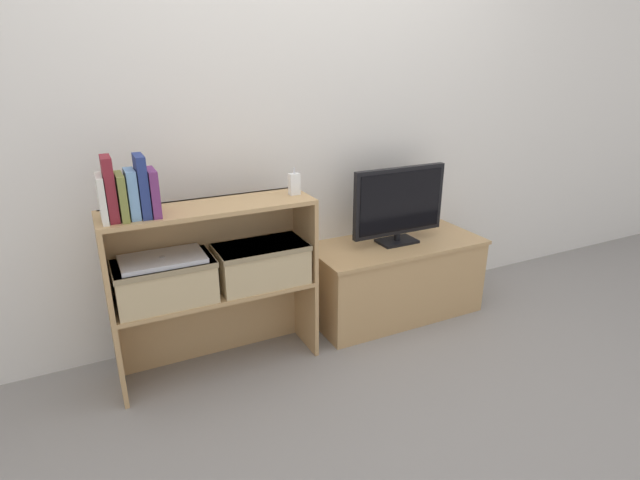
{
  "coord_description": "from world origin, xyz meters",
  "views": [
    {
      "loc": [
        -1.05,
        -1.98,
        1.45
      ],
      "look_at": [
        0.0,
        0.14,
        0.58
      ],
      "focal_mm": 28.0,
      "sensor_mm": 36.0,
      "label": 1
    }
  ],
  "objects_px": {
    "laptop": "(162,259)",
    "book_skyblue": "(132,194)",
    "tv": "(399,204)",
    "book_maroon": "(110,189)",
    "tv_stand": "(395,278)",
    "book_navy": "(142,186)",
    "book_olive": "(122,197)",
    "storage_basket_right": "(261,262)",
    "book_ivory": "(102,199)",
    "book_plum": "(153,192)",
    "baby_monitor": "(294,184)",
    "storage_basket_left": "(165,280)"
  },
  "relations": [
    {
      "from": "book_navy",
      "to": "laptop",
      "type": "distance_m",
      "value": 0.34
    },
    {
      "from": "tv_stand",
      "to": "book_navy",
      "type": "xyz_separation_m",
      "value": [
        -1.35,
        -0.11,
        0.73
      ]
    },
    {
      "from": "book_ivory",
      "to": "baby_monitor",
      "type": "bearing_deg",
      "value": 2.66
    },
    {
      "from": "tv_stand",
      "to": "storage_basket_right",
      "type": "xyz_separation_m",
      "value": [
        -0.85,
        -0.09,
        0.3
      ]
    },
    {
      "from": "laptop",
      "to": "storage_basket_right",
      "type": "bearing_deg",
      "value": 0.0
    },
    {
      "from": "tv_stand",
      "to": "baby_monitor",
      "type": "height_order",
      "value": "baby_monitor"
    },
    {
      "from": "tv",
      "to": "book_olive",
      "type": "height_order",
      "value": "book_olive"
    },
    {
      "from": "storage_basket_right",
      "to": "laptop",
      "type": "height_order",
      "value": "laptop"
    },
    {
      "from": "book_ivory",
      "to": "storage_basket_right",
      "type": "height_order",
      "value": "book_ivory"
    },
    {
      "from": "book_maroon",
      "to": "book_olive",
      "type": "xyz_separation_m",
      "value": [
        0.04,
        0.0,
        -0.04
      ]
    },
    {
      "from": "baby_monitor",
      "to": "storage_basket_right",
      "type": "bearing_deg",
      "value": -175.39
    },
    {
      "from": "book_maroon",
      "to": "storage_basket_right",
      "type": "relative_size",
      "value": 0.6
    },
    {
      "from": "book_plum",
      "to": "baby_monitor",
      "type": "distance_m",
      "value": 0.65
    },
    {
      "from": "book_skyblue",
      "to": "baby_monitor",
      "type": "distance_m",
      "value": 0.73
    },
    {
      "from": "book_maroon",
      "to": "book_skyblue",
      "type": "bearing_deg",
      "value": 0.0
    },
    {
      "from": "storage_basket_right",
      "to": "laptop",
      "type": "xyz_separation_m",
      "value": [
        -0.45,
        0.0,
        0.1
      ]
    },
    {
      "from": "book_olive",
      "to": "laptop",
      "type": "height_order",
      "value": "book_olive"
    },
    {
      "from": "book_plum",
      "to": "book_navy",
      "type": "bearing_deg",
      "value": 180.0
    },
    {
      "from": "book_maroon",
      "to": "book_olive",
      "type": "height_order",
      "value": "book_maroon"
    },
    {
      "from": "book_skyblue",
      "to": "book_plum",
      "type": "height_order",
      "value": "book_skyblue"
    },
    {
      "from": "book_olive",
      "to": "storage_basket_right",
      "type": "xyz_separation_m",
      "value": [
        0.58,
        0.02,
        -0.4
      ]
    },
    {
      "from": "book_skyblue",
      "to": "book_plum",
      "type": "xyz_separation_m",
      "value": [
        0.08,
        0.0,
        -0.0
      ]
    },
    {
      "from": "book_plum",
      "to": "laptop",
      "type": "height_order",
      "value": "book_plum"
    },
    {
      "from": "book_maroon",
      "to": "book_navy",
      "type": "distance_m",
      "value": 0.12
    },
    {
      "from": "storage_basket_right",
      "to": "book_maroon",
      "type": "bearing_deg",
      "value": -177.78
    },
    {
      "from": "laptop",
      "to": "book_plum",
      "type": "bearing_deg",
      "value": -109.34
    },
    {
      "from": "tv",
      "to": "book_maroon",
      "type": "relative_size",
      "value": 2.19
    },
    {
      "from": "book_olive",
      "to": "baby_monitor",
      "type": "height_order",
      "value": "book_olive"
    },
    {
      "from": "tv_stand",
      "to": "book_plum",
      "type": "distance_m",
      "value": 1.49
    },
    {
      "from": "book_olive",
      "to": "storage_basket_left",
      "type": "xyz_separation_m",
      "value": [
        0.13,
        0.02,
        -0.4
      ]
    },
    {
      "from": "baby_monitor",
      "to": "storage_basket_left",
      "type": "relative_size",
      "value": 0.3
    },
    {
      "from": "book_skyblue",
      "to": "laptop",
      "type": "distance_m",
      "value": 0.32
    },
    {
      "from": "book_olive",
      "to": "book_plum",
      "type": "bearing_deg",
      "value": -0.0
    },
    {
      "from": "baby_monitor",
      "to": "storage_basket_left",
      "type": "xyz_separation_m",
      "value": [
        -0.64,
        -0.02,
        -0.36
      ]
    },
    {
      "from": "storage_basket_left",
      "to": "book_olive",
      "type": "bearing_deg",
      "value": -169.47
    },
    {
      "from": "book_ivory",
      "to": "tv_stand",
      "type": "bearing_deg",
      "value": 4.35
    },
    {
      "from": "book_olive",
      "to": "storage_basket_right",
      "type": "bearing_deg",
      "value": 2.38
    },
    {
      "from": "book_ivory",
      "to": "book_navy",
      "type": "xyz_separation_m",
      "value": [
        0.16,
        0.0,
        0.03
      ]
    },
    {
      "from": "tv_stand",
      "to": "storage_basket_right",
      "type": "relative_size",
      "value": 2.34
    },
    {
      "from": "book_maroon",
      "to": "book_olive",
      "type": "bearing_deg",
      "value": 0.0
    },
    {
      "from": "book_navy",
      "to": "book_plum",
      "type": "relative_size",
      "value": 1.32
    },
    {
      "from": "laptop",
      "to": "book_skyblue",
      "type": "bearing_deg",
      "value": -164.94
    },
    {
      "from": "book_olive",
      "to": "storage_basket_left",
      "type": "height_order",
      "value": "book_olive"
    },
    {
      "from": "book_maroon",
      "to": "book_skyblue",
      "type": "xyz_separation_m",
      "value": [
        0.08,
        0.0,
        -0.03
      ]
    },
    {
      "from": "book_navy",
      "to": "book_maroon",
      "type": "bearing_deg",
      "value": -180.0
    },
    {
      "from": "storage_basket_right",
      "to": "book_skyblue",
      "type": "bearing_deg",
      "value": -177.45
    },
    {
      "from": "book_skyblue",
      "to": "storage_basket_left",
      "type": "distance_m",
      "value": 0.42
    },
    {
      "from": "book_maroon",
      "to": "baby_monitor",
      "type": "height_order",
      "value": "book_maroon"
    },
    {
      "from": "book_olive",
      "to": "book_skyblue",
      "type": "xyz_separation_m",
      "value": [
        0.04,
        -0.0,
        0.01
      ]
    },
    {
      "from": "tv_stand",
      "to": "book_maroon",
      "type": "xyz_separation_m",
      "value": [
        -1.47,
        -0.11,
        0.73
      ]
    }
  ]
}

